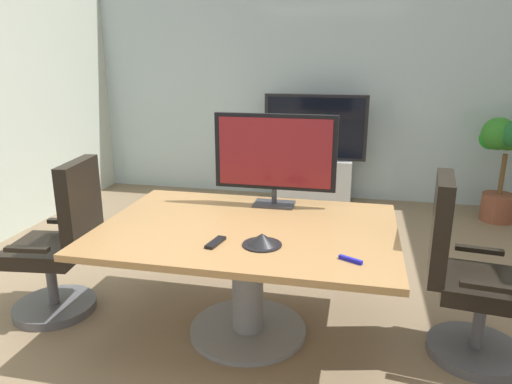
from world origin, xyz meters
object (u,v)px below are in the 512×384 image
object	(u,v)px
potted_plant	(507,150)
remote_control	(216,242)
office_chair_right	(466,284)
wall_display_unit	(314,167)
conference_phone	(262,240)
conference_table	(247,254)
tv_monitor	(275,155)
office_chair_left	(61,252)

from	to	relation	value
potted_plant	remote_control	xyz separation A→B (m)	(-2.28, -3.02, -0.04)
office_chair_right	wall_display_unit	distance (m)	3.08
conference_phone	office_chair_right	bearing A→B (deg)	16.00
wall_display_unit	conference_phone	distance (m)	3.20
conference_table	wall_display_unit	xyz separation A→B (m)	(0.13, 2.91, -0.11)
conference_table	office_chair_right	distance (m)	1.31
tv_monitor	conference_phone	size ratio (longest dim) A/B	3.82
tv_monitor	conference_phone	world-z (taller)	tv_monitor
potted_plant	conference_phone	size ratio (longest dim) A/B	5.34
office_chair_right	potted_plant	xyz separation A→B (m)	(0.87, 2.65, 0.33)
conference_table	remote_control	world-z (taller)	remote_control
office_chair_right	conference_phone	distance (m)	1.24
conference_table	tv_monitor	world-z (taller)	tv_monitor
conference_phone	remote_control	world-z (taller)	conference_phone
tv_monitor	office_chair_right	bearing A→B (deg)	-18.42
office_chair_right	remote_control	distance (m)	1.49
wall_display_unit	potted_plant	xyz separation A→B (m)	(2.05, -0.20, 0.34)
office_chair_left	tv_monitor	xyz separation A→B (m)	(1.39, 0.49, 0.64)
wall_display_unit	potted_plant	bearing A→B (deg)	-5.64
wall_display_unit	conference_phone	xyz separation A→B (m)	(0.02, -3.18, 0.32)
tv_monitor	potted_plant	world-z (taller)	tv_monitor
wall_display_unit	remote_control	distance (m)	3.24
office_chair_right	remote_control	world-z (taller)	office_chair_right
tv_monitor	wall_display_unit	xyz separation A→B (m)	(0.05, 2.45, -0.65)
office_chair_left	potted_plant	world-z (taller)	potted_plant
conference_table	tv_monitor	xyz separation A→B (m)	(0.08, 0.47, 0.54)
conference_table	wall_display_unit	size ratio (longest dim) A/B	1.38
office_chair_left	tv_monitor	bearing A→B (deg)	102.56
office_chair_right	tv_monitor	bearing A→B (deg)	78.98
conference_table	office_chair_right	size ratio (longest dim) A/B	1.65
tv_monitor	wall_display_unit	world-z (taller)	tv_monitor
potted_plant	remote_control	world-z (taller)	potted_plant
tv_monitor	remote_control	bearing A→B (deg)	-104.00
conference_phone	tv_monitor	bearing A→B (deg)	94.98
office_chair_left	office_chair_right	size ratio (longest dim) A/B	1.00
office_chair_left	remote_control	distance (m)	1.26
conference_table	potted_plant	world-z (taller)	potted_plant
conference_table	office_chair_left	distance (m)	1.31
office_chair_left	potted_plant	xyz separation A→B (m)	(3.48, 2.73, 0.33)
wall_display_unit	potted_plant	size ratio (longest dim) A/B	1.11
potted_plant	remote_control	distance (m)	3.79
conference_phone	remote_control	bearing A→B (deg)	-171.75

